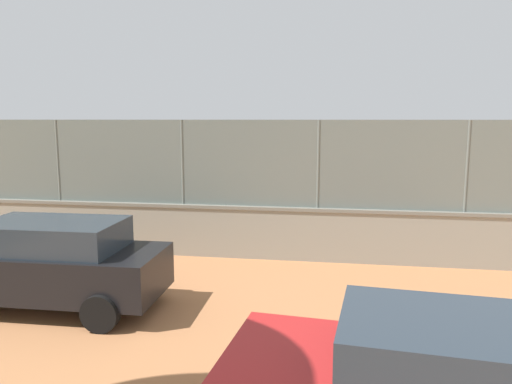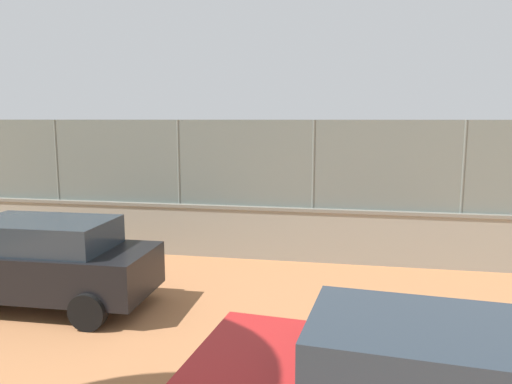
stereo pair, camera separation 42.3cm
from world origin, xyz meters
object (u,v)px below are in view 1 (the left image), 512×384
Objects in this scene: player_baseline_waiting at (251,191)px; sports_ball at (312,221)px; player_at_service_line at (275,177)px; player_crossing_court at (314,190)px; parked_car_black at (45,263)px.

player_baseline_waiting reaches higher than sports_ball.
player_at_service_line is at bearing -69.22° from sports_ball.
sports_ball is (0.01, 1.49, -0.80)m from player_crossing_court.
player_baseline_waiting is 10.69× the size of sports_ball.
player_crossing_court reaches higher than sports_ball.
player_crossing_court is 0.34× the size of parked_car_black.
parked_car_black is at bearing 77.30° from player_at_service_line.
parked_car_black is (4.53, 7.99, 0.77)m from sports_ball.
player_crossing_court reaches higher than player_baseline_waiting.
parked_car_black is (2.33, 9.14, -0.02)m from player_baseline_waiting.
player_crossing_court is at bearing 119.63° from player_at_service_line.
player_at_service_line is 4.92m from sports_ball.
player_crossing_court is 3.49m from player_at_service_line.
sports_ball is at bearing 110.78° from player_at_service_line.
player_at_service_line is 0.38× the size of parked_car_black.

